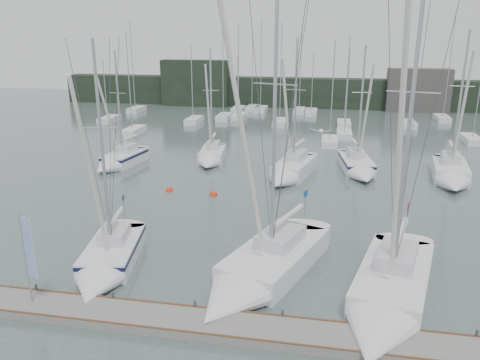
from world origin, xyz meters
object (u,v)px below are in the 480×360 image
Objects in this scene: sailboat_mid_d at (359,168)px; buoy_c at (169,191)px; sailboat_mid_a at (118,161)px; dock_banner at (28,252)px; sailboat_near_right at (387,301)px; buoy_a at (213,195)px; sailboat_mid_e at (451,176)px; sailboat_near_left at (106,264)px; sailboat_mid_b at (211,158)px; sailboat_mid_c at (289,172)px; sailboat_near_center at (255,276)px.

sailboat_mid_d is 17.43m from buoy_c.
sailboat_mid_a reaches higher than dock_banner.
buoy_a is at bearing 143.34° from sailboat_near_right.
sailboat_mid_e is 20.94× the size of buoy_a.
sailboat_mid_e is 20.63m from buoy_a.
sailboat_mid_d is (-0.01, 22.91, -0.02)m from sailboat_near_right.
sailboat_near_left is at bearing -131.22° from sailboat_mid_d.
buoy_a is 3.86m from buoy_c.
sailboat_mid_a is at bearing 140.69° from buoy_c.
sailboat_mid_e is (22.02, -2.62, 0.11)m from sailboat_mid_b.
sailboat_near_center is at bearing -77.20° from sailboat_mid_c.
sailboat_mid_e is at bearing -17.71° from sailboat_mid_d.
dock_banner is (-9.67, -4.03, 2.40)m from sailboat_near_center.
dock_banner is (-15.95, -25.70, 2.41)m from sailboat_mid_d.
buoy_a is (-5.56, -5.44, -0.63)m from sailboat_mid_c.
sailboat_near_right reaches higher than dock_banner.
buoy_a is 0.15× the size of dock_banner.
sailboat_near_right reaches higher than sailboat_mid_e.
sailboat_mid_c is (0.11, 18.86, 0.04)m from sailboat_near_center.
buoy_c is at bearing 150.56° from sailboat_near_right.
sailboat_mid_d is at bearing 35.11° from buoy_a.
sailboat_mid_c is 7.81m from buoy_a.
buoy_a is (-11.74, 14.67, -0.60)m from sailboat_near_right.
sailboat_mid_b is 0.96× the size of sailboat_mid_d.
sailboat_near_right is at bearing -44.09° from buoy_c.
dock_banner is (-15.96, -2.79, 2.39)m from sailboat_near_right.
sailboat_near_right is 1.23× the size of sailboat_mid_e.
buoy_a is (-19.43, -6.90, -0.64)m from sailboat_mid_e.
dock_banner is at bearing -99.71° from sailboat_mid_b.
sailboat_mid_a is 9.30m from buoy_c.
sailboat_near_left is 30.04m from sailboat_mid_e.
sailboat_near_center is at bearing 40.21° from dock_banner.
sailboat_near_left is 1.11× the size of sailboat_mid_a.
sailboat_mid_b is at bearing 166.53° from sailboat_mid_c.
sailboat_near_center is 3.88× the size of dock_banner.
sailboat_near_center reaches higher than sailboat_mid_a.
sailboat_mid_b is 14.38m from sailboat_mid_d.
sailboat_mid_d is at bearing 45.80° from sailboat_near_left.
sailboat_mid_c is at bearing 55.87° from sailboat_near_left.
buoy_c is (-3.84, 0.43, 0.00)m from buoy_a.
sailboat_mid_c is (-6.18, 20.11, 0.03)m from sailboat_near_right.
sailboat_mid_a is at bearing 149.78° from sailboat_near_center.
sailboat_mid_a is (-8.41, 19.81, 0.06)m from sailboat_near_left.
dock_banner is (-1.61, -3.95, 2.45)m from sailboat_near_left.
buoy_a is (-11.73, -8.25, -0.59)m from sailboat_mid_d.
sailboat_mid_e is at bearing 75.41° from sailboat_near_center.
sailboat_near_left is at bearing 85.39° from dock_banner.
sailboat_mid_d is 7.82m from sailboat_mid_e.
sailboat_near_right reaches higher than buoy_c.
sailboat_near_right is at bearing 27.49° from dock_banner.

